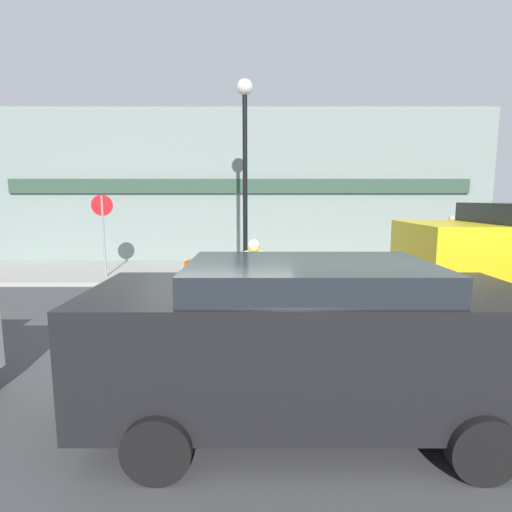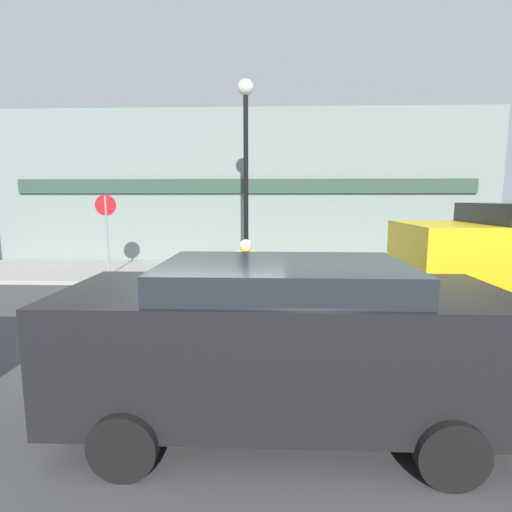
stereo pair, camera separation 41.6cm
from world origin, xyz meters
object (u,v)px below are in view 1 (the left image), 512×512
person_pedestrian (448,238)px  stop_sign (101,222)px  streetlamp_post (243,154)px  person_worker (252,282)px  parked_car_1 (306,335)px

person_pedestrian → stop_sign: bearing=-22.2°
stop_sign → streetlamp_post: bearing=169.9°
streetlamp_post → person_pedestrian: size_ratio=3.24×
person_worker → parked_car_1: (0.58, -3.05, 0.10)m
person_pedestrian → parked_car_1: person_pedestrian is taller
person_worker → parked_car_1: parked_car_1 is taller
streetlamp_post → stop_sign: size_ratio=2.30×
stop_sign → person_worker: bearing=127.4°
person_worker → person_pedestrian: person_pedestrian is taller
stop_sign → parked_car_1: (4.93, -7.49, -0.71)m
streetlamp_post → parked_car_1: 7.77m
person_worker → parked_car_1: bearing=-167.0°
streetlamp_post → person_worker: size_ratio=3.26×
person_pedestrian → parked_car_1: (-6.14, -9.66, -0.04)m
person_worker → person_pedestrian: bearing=-43.1°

